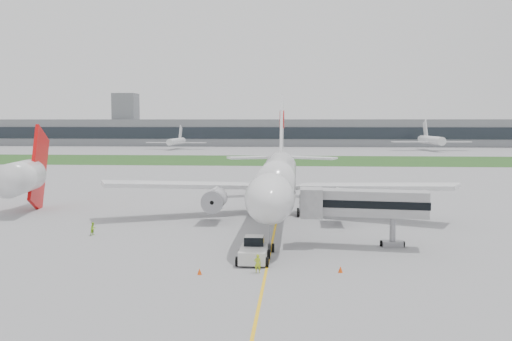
# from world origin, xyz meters

# --- Properties ---
(ground) EXTENTS (600.00, 600.00, 0.00)m
(ground) POSITION_xyz_m (0.00, 0.00, 0.00)
(ground) COLOR #949497
(ground) RESTS_ON ground
(apron_markings) EXTENTS (70.00, 70.00, 0.04)m
(apron_markings) POSITION_xyz_m (0.00, -5.00, 0.00)
(apron_markings) COLOR yellow
(apron_markings) RESTS_ON ground
(grass_strip) EXTENTS (600.00, 50.00, 0.02)m
(grass_strip) POSITION_xyz_m (0.00, 120.00, 0.01)
(grass_strip) COLOR #224A1C
(grass_strip) RESTS_ON ground
(terminal_building) EXTENTS (320.00, 22.30, 14.00)m
(terminal_building) POSITION_xyz_m (0.00, 229.87, 7.00)
(terminal_building) COLOR gray
(terminal_building) RESTS_ON ground
(control_tower) EXTENTS (12.00, 12.00, 56.00)m
(control_tower) POSITION_xyz_m (-90.00, 232.00, 0.00)
(control_tower) COLOR gray
(control_tower) RESTS_ON ground
(airliner) EXTENTS (48.13, 53.95, 17.88)m
(airliner) POSITION_xyz_m (0.00, 4.87, 5.66)
(airliner) COLOR silver
(airliner) RESTS_ON ground
(pushback_tug) EXTENTS (3.04, 4.48, 2.29)m
(pushback_tug) POSITION_xyz_m (-1.37, -18.97, 1.05)
(pushback_tug) COLOR silver
(pushback_tug) RESTS_ON ground
(jet_bridge) EXTENTS (13.52, 4.46, 6.17)m
(jet_bridge) POSITION_xyz_m (9.25, -11.62, 4.56)
(jet_bridge) COLOR #ABABAE
(jet_bridge) RESTS_ON ground
(safety_cone_left) EXTENTS (0.41, 0.41, 0.56)m
(safety_cone_left) POSITION_xyz_m (-5.70, -23.85, 0.28)
(safety_cone_left) COLOR #E7480C
(safety_cone_left) RESTS_ON ground
(safety_cone_right) EXTENTS (0.42, 0.42, 0.58)m
(safety_cone_right) POSITION_xyz_m (6.54, -22.29, 0.29)
(safety_cone_right) COLOR #E7480C
(safety_cone_right) RESTS_ON ground
(ground_crew_near) EXTENTS (0.63, 0.43, 1.67)m
(ground_crew_near) POSITION_xyz_m (-0.71, -22.96, 0.83)
(ground_crew_near) COLOR #ACCB21
(ground_crew_near) RESTS_ON ground
(ground_crew_far) EXTENTS (0.84, 0.92, 1.53)m
(ground_crew_far) POSITION_xyz_m (-20.95, -7.88, 0.77)
(ground_crew_far) COLOR #98DB24
(ground_crew_far) RESTS_ON ground
(neighbor_aircraft) EXTENTS (6.10, 16.68, 13.48)m
(neighbor_aircraft) POSITION_xyz_m (-36.52, 6.80, 5.34)
(neighbor_aircraft) COLOR red
(neighbor_aircraft) RESTS_ON ground
(distant_aircraft_left) EXTENTS (29.02, 25.84, 10.74)m
(distant_aircraft_left) POSITION_xyz_m (-53.48, 189.98, 0.00)
(distant_aircraft_left) COLOR silver
(distant_aircraft_left) RESTS_ON ground
(distant_aircraft_right) EXTENTS (36.80, 32.95, 13.37)m
(distant_aircraft_right) POSITION_xyz_m (62.46, 188.02, 0.00)
(distant_aircraft_right) COLOR silver
(distant_aircraft_right) RESTS_ON ground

